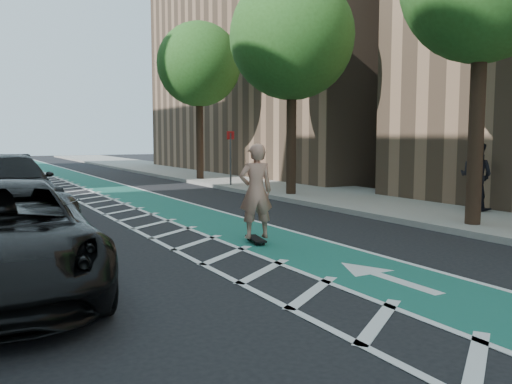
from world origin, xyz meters
TOP-DOWN VIEW (x-y plane):
  - ground at (0.00, 0.00)m, footprint 120.00×120.00m
  - bike_lane at (3.00, 10.00)m, footprint 2.00×90.00m
  - buffer_strip at (1.50, 10.00)m, footprint 1.40×90.00m
  - sidewalk_right at (9.50, 10.00)m, footprint 5.00×90.00m
  - curb_right at (7.05, 10.00)m, footprint 0.12×90.00m
  - building_right_far at (17.50, 20.00)m, footprint 14.00×22.00m
  - tree_r_c at (7.90, 8.00)m, footprint 4.20×4.20m
  - tree_r_d at (7.90, 16.00)m, footprint 4.20×4.20m
  - sign_post at (7.60, 12.00)m, footprint 0.35×0.08m
  - skateboard at (2.57, 0.77)m, footprint 0.41×0.87m
  - skateboarder at (2.57, 0.77)m, footprint 0.81×0.62m
  - suv_far at (-1.69, 7.50)m, footprint 2.49×6.01m
  - pedestrian at (10.00, 1.26)m, footprint 0.93×1.09m

SIDE VIEW (x-z plane):
  - ground at x=0.00m, z-range 0.00..0.00m
  - buffer_strip at x=1.50m, z-range 0.00..0.01m
  - bike_lane at x=3.00m, z-range 0.00..0.01m
  - sidewalk_right at x=9.50m, z-range 0.00..0.15m
  - curb_right at x=7.05m, z-range 0.00..0.16m
  - skateboard at x=2.57m, z-range 0.04..0.15m
  - suv_far at x=-1.69m, z-range 0.00..1.74m
  - skateboarder at x=2.57m, z-range 0.11..2.09m
  - pedestrian at x=10.00m, z-range 0.15..2.09m
  - sign_post at x=7.60m, z-range 0.11..2.59m
  - tree_r_c at x=7.90m, z-range 1.82..9.72m
  - tree_r_d at x=7.90m, z-range 1.82..9.72m
  - building_right_far at x=17.50m, z-range 0.00..19.00m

